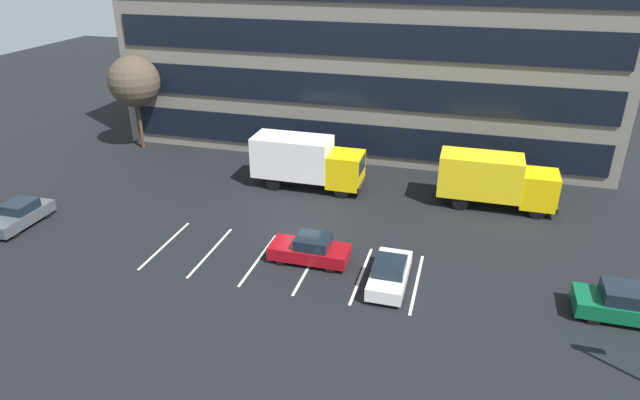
# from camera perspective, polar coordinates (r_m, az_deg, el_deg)

# --- Properties ---
(ground_plane) EXTENTS (120.00, 120.00, 0.00)m
(ground_plane) POSITION_cam_1_polar(r_m,az_deg,el_deg) (32.08, -1.78, -3.40)
(ground_plane) COLOR black
(office_building) EXTENTS (37.68, 12.73, 14.40)m
(office_building) POSITION_cam_1_polar(r_m,az_deg,el_deg) (46.32, 4.99, 14.98)
(office_building) COLOR slate
(office_building) RESTS_ON ground_plane
(lot_markings) EXTENTS (14.14, 5.40, 0.01)m
(lot_markings) POSITION_cam_1_polar(r_m,az_deg,el_deg) (29.24, -3.82, -6.52)
(lot_markings) COLOR silver
(lot_markings) RESTS_ON ground_plane
(box_truck_yellow) EXTENTS (7.61, 2.52, 3.53)m
(box_truck_yellow) POSITION_cam_1_polar(r_m,az_deg,el_deg) (37.23, -1.47, 4.15)
(box_truck_yellow) COLOR yellow
(box_truck_yellow) RESTS_ON ground_plane
(box_truck_yellow_all) EXTENTS (7.29, 2.41, 3.38)m
(box_truck_yellow_all) POSITION_cam_1_polar(r_m,az_deg,el_deg) (36.09, 17.67, 2.08)
(box_truck_yellow_all) COLOR yellow
(box_truck_yellow_all) RESTS_ON ground_plane
(sedan_charcoal) EXTENTS (1.72, 4.11, 1.47)m
(sedan_charcoal) POSITION_cam_1_polar(r_m,az_deg,el_deg) (37.13, -28.67, -1.35)
(sedan_charcoal) COLOR #474C51
(sedan_charcoal) RESTS_ON ground_plane
(sedan_white) EXTENTS (1.70, 4.07, 1.46)m
(sedan_white) POSITION_cam_1_polar(r_m,az_deg,el_deg) (27.29, 7.24, -7.53)
(sedan_white) COLOR white
(sedan_white) RESTS_ON ground_plane
(sedan_maroon) EXTENTS (4.18, 1.75, 1.50)m
(sedan_maroon) POSITION_cam_1_polar(r_m,az_deg,el_deg) (28.98, -1.01, -5.16)
(sedan_maroon) COLOR maroon
(sedan_maroon) RESTS_ON ground_plane
(sedan_forest) EXTENTS (4.47, 1.87, 1.60)m
(sedan_forest) POSITION_cam_1_polar(r_m,az_deg,el_deg) (28.36, 29.19, -9.41)
(sedan_forest) COLOR #0C5933
(sedan_forest) RESTS_ON ground_plane
(bare_tree) EXTENTS (3.98, 3.98, 7.47)m
(bare_tree) POSITION_cam_1_polar(r_m,az_deg,el_deg) (46.24, -18.70, 11.56)
(bare_tree) COLOR #473323
(bare_tree) RESTS_ON ground_plane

